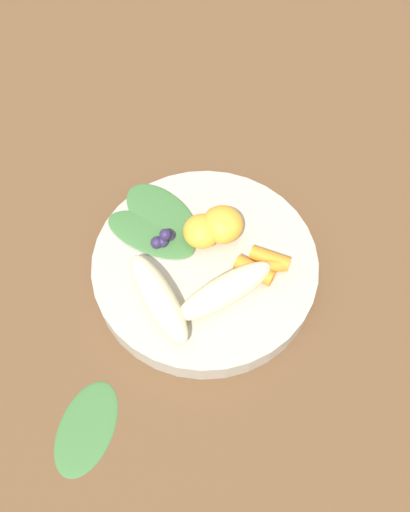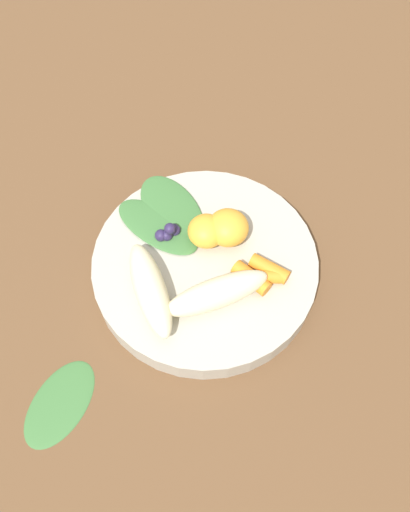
% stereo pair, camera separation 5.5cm
% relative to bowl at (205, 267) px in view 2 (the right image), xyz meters
% --- Properties ---
extents(ground_plane, '(2.40, 2.40, 0.00)m').
position_rel_bowl_xyz_m(ground_plane, '(0.00, 0.00, -0.02)').
color(ground_plane, brown).
extents(bowl, '(0.26, 0.26, 0.03)m').
position_rel_bowl_xyz_m(bowl, '(0.00, 0.00, 0.00)').
color(bowl, '#B2AD9E').
rests_on(bowl, ground_plane).
extents(banana_peeled_left, '(0.08, 0.12, 0.03)m').
position_rel_bowl_xyz_m(banana_peeled_left, '(0.04, -0.03, 0.03)').
color(banana_peeled_left, beige).
rests_on(banana_peeled_left, bowl).
extents(banana_peeled_right, '(0.12, 0.08, 0.03)m').
position_rel_bowl_xyz_m(banana_peeled_right, '(-0.01, -0.07, 0.03)').
color(banana_peeled_right, beige).
rests_on(banana_peeled_right, bowl).
extents(orange_segment_near, '(0.04, 0.04, 0.03)m').
position_rel_bowl_xyz_m(orange_segment_near, '(-0.02, 0.02, 0.03)').
color(orange_segment_near, '#F4A833').
rests_on(orange_segment_near, bowl).
extents(orange_segment_far, '(0.05, 0.05, 0.04)m').
position_rel_bowl_xyz_m(orange_segment_far, '(-0.01, 0.04, 0.03)').
color(orange_segment_far, '#F4A833').
rests_on(orange_segment_far, bowl).
extents(carrot_front, '(0.05, 0.02, 0.02)m').
position_rel_bowl_xyz_m(carrot_front, '(0.06, 0.02, 0.02)').
color(carrot_front, orange).
rests_on(carrot_front, bowl).
extents(carrot_mid_left, '(0.05, 0.05, 0.02)m').
position_rel_bowl_xyz_m(carrot_mid_left, '(0.06, 0.03, 0.02)').
color(carrot_mid_left, orange).
rests_on(carrot_mid_left, bowl).
extents(carrot_mid_right, '(0.05, 0.03, 0.02)m').
position_rel_bowl_xyz_m(carrot_mid_right, '(0.06, 0.04, 0.02)').
color(carrot_mid_right, orange).
rests_on(carrot_mid_right, bowl).
extents(blueberry_pile, '(0.02, 0.03, 0.02)m').
position_rel_bowl_xyz_m(blueberry_pile, '(-0.05, -0.01, 0.02)').
color(blueberry_pile, '#2D234C').
rests_on(blueberry_pile, bowl).
extents(coconut_shred_patch, '(0.04, 0.04, 0.00)m').
position_rel_bowl_xyz_m(coconut_shred_patch, '(-0.06, 0.02, 0.02)').
color(coconut_shred_patch, white).
rests_on(coconut_shred_patch, bowl).
extents(kale_leaf_left, '(0.12, 0.08, 0.01)m').
position_rel_bowl_xyz_m(kale_leaf_left, '(-0.08, 0.02, 0.02)').
color(kale_leaf_left, '#3D7038').
rests_on(kale_leaf_left, bowl).
extents(kale_leaf_right, '(0.12, 0.07, 0.01)m').
position_rel_bowl_xyz_m(kale_leaf_right, '(-0.07, -0.01, 0.02)').
color(kale_leaf_right, '#3D7038').
rests_on(kale_leaf_right, bowl).
extents(kale_leaf_stray, '(0.09, 0.11, 0.01)m').
position_rel_bowl_xyz_m(kale_leaf_stray, '(0.01, -0.22, -0.01)').
color(kale_leaf_stray, '#3D7038').
rests_on(kale_leaf_stray, ground_plane).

